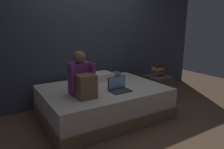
% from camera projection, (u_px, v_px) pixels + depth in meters
% --- Properties ---
extents(ground_plane, '(8.00, 8.00, 0.00)m').
position_uv_depth(ground_plane, '(122.00, 119.00, 3.45)').
color(ground_plane, brown).
extents(wall_back, '(5.60, 0.10, 2.70)m').
position_uv_depth(wall_back, '(89.00, 34.00, 4.13)').
color(wall_back, '#383D4C').
rests_on(wall_back, ground_plane).
extents(bed, '(2.00, 1.50, 0.51)m').
position_uv_depth(bed, '(103.00, 101.00, 3.54)').
color(bed, '#7A6047').
rests_on(bed, ground_plane).
extents(nightstand, '(0.44, 0.46, 0.52)m').
position_uv_depth(nightstand, '(158.00, 88.00, 4.22)').
color(nightstand, '#474442').
rests_on(nightstand, ground_plane).
extents(person_sitting, '(0.39, 0.44, 0.66)m').
position_uv_depth(person_sitting, '(82.00, 79.00, 3.02)').
color(person_sitting, '#75337A').
rests_on(person_sitting, bed).
extents(laptop, '(0.32, 0.23, 0.22)m').
position_uv_depth(laptop, '(119.00, 87.00, 3.27)').
color(laptop, '#333842').
rests_on(laptop, bed).
extents(pillow, '(0.56, 0.36, 0.13)m').
position_uv_depth(pillow, '(97.00, 77.00, 3.90)').
color(pillow, silver).
rests_on(pillow, bed).
extents(book_stack, '(0.24, 0.17, 0.24)m').
position_uv_depth(book_stack, '(158.00, 70.00, 4.13)').
color(book_stack, '#284C84').
rests_on(book_stack, nightstand).
extents(clothes_pile, '(0.36, 0.20, 0.11)m').
position_uv_depth(clothes_pile, '(112.00, 75.00, 4.13)').
color(clothes_pile, '#3D4C8E').
rests_on(clothes_pile, bed).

